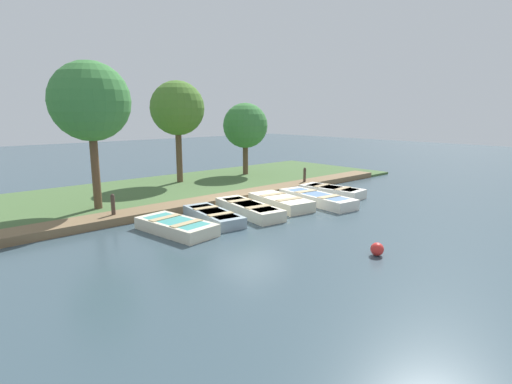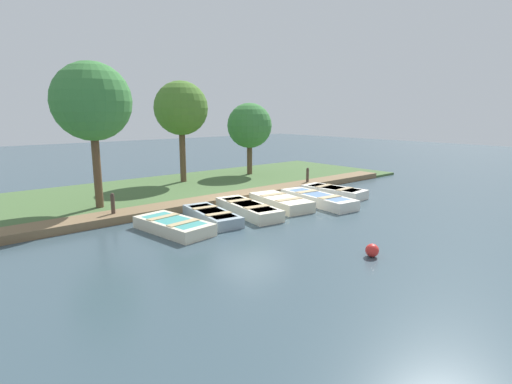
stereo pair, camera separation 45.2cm
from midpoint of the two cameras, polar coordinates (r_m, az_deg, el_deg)
The scene contains 15 objects.
ground_plane at distance 15.66m, azimuth 0.15°, elevation -2.26°, with size 80.00×80.00×0.00m, color #384C56.
shore_bank at distance 19.64m, azimuth -9.37°, elevation 0.55°, with size 8.00×24.00×0.12m.
dock_walkway at distance 16.81m, azimuth -3.28°, elevation -0.86°, with size 1.10×20.26×0.27m.
rowboat_0 at distance 12.73m, azimuth -10.71°, elevation -4.73°, with size 2.84×1.57×0.40m.
rowboat_1 at distance 13.80m, azimuth -5.42°, elevation -3.37°, with size 2.90×1.34×0.38m.
rowboat_2 at distance 14.59m, azimuth -0.28°, elevation -2.41°, with size 3.33×1.47×0.43m.
rowboat_3 at distance 15.71m, azimuth 4.37°, elevation -1.43°, with size 2.96×1.62×0.44m.
rowboat_4 at distance 16.46m, azimuth 9.58°, elevation -0.99°, with size 3.62×1.46×0.43m.
rowboat_5 at distance 18.14m, azimuth 11.77°, elevation 0.05°, with size 2.93×1.37×0.42m.
mooring_post_near at distance 14.39m, azimuth -18.91°, elevation -2.05°, with size 0.14×0.14×0.99m.
mooring_post_far at distance 20.02m, azimuth 8.00°, elevation 2.07°, with size 0.14×0.14×0.99m.
buoy at distance 10.89m, azimuth 17.41°, elevation -7.97°, with size 0.35×0.35×0.35m.
park_tree_far_left at distance 15.90m, azimuth -21.64°, elevation 11.84°, with size 2.86×2.86×5.49m.
park_tree_left at distance 20.92m, azimuth -10.04°, elevation 11.63°, with size 2.72×2.72×5.25m.
park_tree_center at distance 23.21m, azimuth -0.37°, elevation 9.42°, with size 2.56×2.56×4.22m.
Camera 2 is at (11.72, -9.72, 3.66)m, focal length 28.00 mm.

